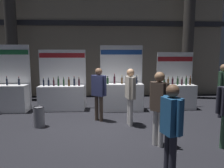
{
  "coord_description": "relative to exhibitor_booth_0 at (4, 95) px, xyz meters",
  "views": [
    {
      "loc": [
        -0.06,
        -5.84,
        2.1
      ],
      "look_at": [
        0.32,
        1.12,
        1.15
      ],
      "focal_mm": 33.01,
      "sensor_mm": 36.0,
      "label": 1
    }
  ],
  "objects": [
    {
      "name": "visitor_3",
      "position": [
        5.0,
        -3.3,
        0.4
      ],
      "size": [
        0.37,
        0.39,
        1.75
      ],
      "rotation": [
        0.0,
        0.0,
        2.3
      ],
      "color": "silver",
      "rests_on": "ground_plane"
    },
    {
      "name": "exhibitor_booth_0",
      "position": [
        0.0,
        0.0,
        0.0
      ],
      "size": [
        1.87,
        0.72,
        2.52
      ],
      "color": "white",
      "rests_on": "ground_plane"
    },
    {
      "name": "hall_colonnade",
      "position": [
        3.74,
        2.98,
        2.74
      ],
      "size": [
        12.66,
        1.26,
        6.77
      ],
      "color": "tan",
      "rests_on": "ground_plane"
    },
    {
      "name": "visitor_6",
      "position": [
        4.55,
        -1.8,
        0.41
      ],
      "size": [
        0.28,
        0.59,
        1.73
      ],
      "rotation": [
        0.0,
        0.0,
        1.73
      ],
      "color": "silver",
      "rests_on": "ground_plane"
    },
    {
      "name": "exhibitor_booth_2",
      "position": [
        4.49,
        -0.03,
        0.01
      ],
      "size": [
        1.66,
        0.66,
        2.51
      ],
      "color": "white",
      "rests_on": "ground_plane"
    },
    {
      "name": "exhibitor_booth_3",
      "position": [
        6.69,
        0.11,
        -0.05
      ],
      "size": [
        1.47,
        0.66,
        2.25
      ],
      "color": "white",
      "rests_on": "ground_plane"
    },
    {
      "name": "visitor_0",
      "position": [
        7.8,
        -1.16,
        0.46
      ],
      "size": [
        0.42,
        0.39,
        1.83
      ],
      "rotation": [
        0.0,
        0.0,
        3.85
      ],
      "color": "#23232D",
      "rests_on": "ground_plane"
    },
    {
      "name": "exhibitor_booth_1",
      "position": [
        2.16,
        0.13,
        -0.04
      ],
      "size": [
        1.82,
        0.66,
        2.34
      ],
      "color": "white",
      "rests_on": "ground_plane"
    },
    {
      "name": "visitor_4",
      "position": [
        3.61,
        -1.32,
        0.41
      ],
      "size": [
        0.49,
        0.45,
        1.72
      ],
      "rotation": [
        0.0,
        0.0,
        5.63
      ],
      "color": "#47382D",
      "rests_on": "ground_plane"
    },
    {
      "name": "trash_bin",
      "position": [
        1.84,
        -1.82,
        -0.32
      ],
      "size": [
        0.32,
        0.32,
        0.61
      ],
      "color": "slate",
      "rests_on": "ground_plane"
    },
    {
      "name": "visitor_1",
      "position": [
        4.85,
        -4.58,
        0.34
      ],
      "size": [
        0.33,
        0.46,
        1.64
      ],
      "rotation": [
        0.0,
        0.0,
        5.0
      ],
      "color": "#23232D",
      "rests_on": "ground_plane"
    },
    {
      "name": "ground_plane",
      "position": [
        3.74,
        -2.0,
        -0.63
      ],
      "size": [
        25.32,
        25.32,
        0.0
      ],
      "primitive_type": "plane",
      "color": "black"
    }
  ]
}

